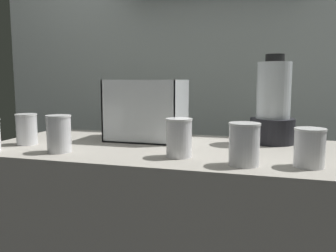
{
  "coord_description": "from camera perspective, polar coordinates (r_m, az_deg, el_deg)",
  "views": [
    {
      "loc": [
        0.36,
        -1.26,
        1.15
      ],
      "look_at": [
        0.0,
        0.0,
        0.98
      ],
      "focal_mm": 37.52,
      "sensor_mm": 36.0,
      "label": 1
    }
  ],
  "objects": [
    {
      "name": "juice_cup_carrot_far_right",
      "position": [
        1.06,
        12.26,
        -3.38
      ],
      "size": [
        0.09,
        0.09,
        0.13
      ],
      "color": "white",
      "rests_on": "counter"
    },
    {
      "name": "juice_cup_mango_middle",
      "position": [
        1.29,
        -17.28,
        -1.48
      ],
      "size": [
        0.09,
        0.09,
        0.13
      ],
      "color": "white",
      "rests_on": "counter"
    },
    {
      "name": "juice_cup_carrot_left",
      "position": [
        1.48,
        -21.97,
        -0.69
      ],
      "size": [
        0.08,
        0.08,
        0.12
      ],
      "color": "white",
      "rests_on": "counter"
    },
    {
      "name": "blender_pitcher",
      "position": [
        1.46,
        16.7,
        2.86
      ],
      "size": [
        0.18,
        0.18,
        0.35
      ],
      "color": "black",
      "rests_on": "counter"
    },
    {
      "name": "juice_cup_carrot_right",
      "position": [
        1.15,
        1.8,
        -2.26
      ],
      "size": [
        0.09,
        0.09,
        0.13
      ],
      "color": "white",
      "rests_on": "counter"
    },
    {
      "name": "back_wall_unit",
      "position": [
        2.06,
        6.01,
        10.73
      ],
      "size": [
        2.6,
        0.24,
        2.5
      ],
      "color": "silver",
      "rests_on": "ground_plane"
    },
    {
      "name": "juice_cup_beet_rightmost",
      "position": [
        1.1,
        21.98,
        -3.6
      ],
      "size": [
        0.09,
        0.09,
        0.11
      ],
      "color": "white",
      "rests_on": "counter"
    },
    {
      "name": "carrot_display_bin",
      "position": [
        1.49,
        -3.47,
        0.79
      ],
      "size": [
        0.31,
        0.24,
        0.25
      ],
      "color": "white",
      "rests_on": "counter"
    }
  ]
}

